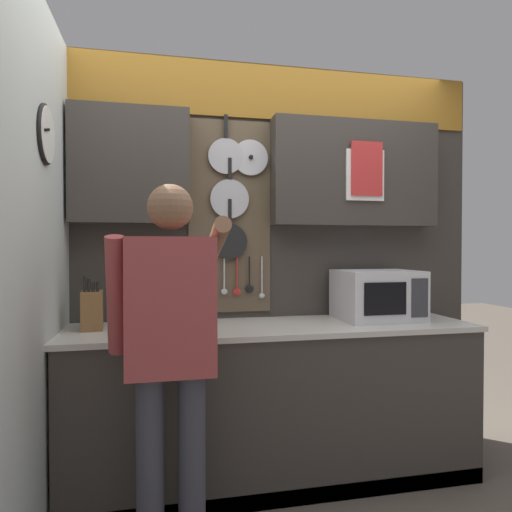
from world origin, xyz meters
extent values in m
plane|color=brown|center=(0.00, 0.00, 0.00)|extent=(14.00, 14.00, 0.00)
cube|color=#38332D|center=(0.00, 0.00, 0.43)|extent=(2.30, 0.61, 0.87)
cube|color=beige|center=(0.00, 0.00, 0.88)|extent=(2.33, 0.64, 0.03)
cube|color=black|center=(0.00, -0.27, 0.04)|extent=(2.30, 0.06, 0.09)
cube|color=#38332D|center=(0.00, 0.32, 1.25)|extent=(2.90, 0.04, 2.50)
cube|color=#99661E|center=(0.00, 0.29, 2.33)|extent=(2.86, 0.02, 0.35)
cube|color=#38332D|center=(-0.81, 0.22, 1.82)|extent=(0.68, 0.16, 0.67)
cube|color=#38332D|center=(0.60, 0.22, 1.82)|extent=(1.10, 0.16, 0.67)
cube|color=brown|center=(-0.21, 0.29, 1.54)|extent=(0.52, 0.01, 1.20)
cylinder|color=#B7B7BC|center=(-0.24, 0.27, 1.91)|extent=(0.22, 0.02, 0.22)
cube|color=black|center=(-0.24, 0.26, 2.09)|extent=(0.02, 0.02, 0.14)
cylinder|color=#B7B7BC|center=(-0.22, 0.27, 1.65)|extent=(0.24, 0.02, 0.24)
cube|color=black|center=(-0.22, 0.26, 1.83)|extent=(0.02, 0.02, 0.13)
cylinder|color=black|center=(-0.22, 0.27, 1.38)|extent=(0.22, 0.02, 0.22)
cube|color=black|center=(-0.22, 0.26, 1.57)|extent=(0.02, 0.02, 0.15)
cylinder|color=silver|center=(-0.08, 0.27, 1.91)|extent=(0.22, 0.01, 0.22)
sphere|color=black|center=(-0.08, 0.25, 1.91)|extent=(0.03, 0.03, 0.03)
cylinder|color=silver|center=(-0.41, 0.27, 1.21)|extent=(0.01, 0.01, 0.16)
ellipsoid|color=silver|center=(-0.41, 0.27, 1.11)|extent=(0.04, 0.01, 0.04)
cylinder|color=silver|center=(-0.33, 0.27, 1.19)|extent=(0.01, 0.01, 0.20)
ellipsoid|color=silver|center=(-0.33, 0.27, 1.07)|extent=(0.05, 0.01, 0.05)
cylinder|color=silver|center=(-0.25, 0.27, 1.18)|extent=(0.01, 0.01, 0.21)
ellipsoid|color=silver|center=(-0.25, 0.27, 1.07)|extent=(0.04, 0.01, 0.04)
cylinder|color=red|center=(-0.17, 0.27, 1.18)|extent=(0.01, 0.01, 0.21)
ellipsoid|color=red|center=(-0.17, 0.27, 1.06)|extent=(0.05, 0.01, 0.04)
cylinder|color=black|center=(-0.09, 0.27, 1.19)|extent=(0.01, 0.01, 0.19)
ellipsoid|color=black|center=(-0.09, 0.27, 1.08)|extent=(0.06, 0.01, 0.05)
cylinder|color=silver|center=(-0.01, 0.27, 1.17)|extent=(0.01, 0.01, 0.24)
ellipsoid|color=silver|center=(-0.01, 0.27, 1.04)|extent=(0.04, 0.01, 0.03)
cube|color=white|center=(0.63, 0.13, 1.80)|extent=(0.25, 0.02, 0.32)
cube|color=red|center=(0.63, 0.12, 1.84)|extent=(0.21, 0.02, 0.34)
cube|color=silver|center=(-1.18, -0.40, 1.25)|extent=(0.04, 1.60, 2.50)
cylinder|color=white|center=(-1.15, -0.28, 1.86)|extent=(0.02, 0.26, 0.26)
torus|color=black|center=(-1.16, -0.28, 1.86)|extent=(0.02, 0.28, 0.28)
cube|color=black|center=(-1.14, -0.33, 1.87)|extent=(0.01, 0.09, 0.03)
cube|color=silver|center=(0.67, 0.06, 1.05)|extent=(0.48, 0.40, 0.30)
cube|color=black|center=(0.62, -0.15, 1.05)|extent=(0.26, 0.01, 0.19)
cube|color=#333338|center=(0.84, -0.15, 1.05)|extent=(0.10, 0.01, 0.23)
cube|color=brown|center=(-1.00, 0.06, 1.00)|extent=(0.12, 0.16, 0.21)
cylinder|color=black|center=(-1.04, 0.02, 1.15)|extent=(0.02, 0.03, 0.09)
cylinder|color=black|center=(-1.02, 0.02, 1.14)|extent=(0.02, 0.03, 0.07)
cylinder|color=black|center=(-0.99, 0.02, 1.13)|extent=(0.02, 0.03, 0.05)
cylinder|color=black|center=(-0.97, 0.02, 1.13)|extent=(0.02, 0.03, 0.06)
cylinder|color=white|center=(-0.49, 0.06, 0.96)|extent=(0.11, 0.11, 0.13)
cylinder|color=tan|center=(-0.49, 0.08, 1.08)|extent=(0.06, 0.05, 0.26)
cylinder|color=black|center=(-0.50, 0.03, 1.05)|extent=(0.02, 0.03, 0.21)
cylinder|color=silver|center=(-0.49, 0.06, 1.08)|extent=(0.02, 0.03, 0.27)
cylinder|color=tan|center=(-0.50, 0.08, 1.05)|extent=(0.02, 0.03, 0.19)
cylinder|color=red|center=(-0.49, 0.05, 1.06)|extent=(0.03, 0.03, 0.23)
cylinder|color=silver|center=(-0.50, 0.05, 1.05)|extent=(0.02, 0.04, 0.20)
cylinder|color=#383842|center=(-0.69, -0.53, 0.40)|extent=(0.12, 0.12, 0.79)
cylinder|color=#383842|center=(-0.51, -0.53, 0.40)|extent=(0.12, 0.12, 0.79)
cube|color=#993D3D|center=(-0.60, -0.53, 1.09)|extent=(0.38, 0.22, 0.60)
sphere|color=brown|center=(-0.60, -0.53, 1.52)|extent=(0.20, 0.20, 0.20)
cylinder|color=#993D3D|center=(-0.83, -0.50, 1.13)|extent=(0.08, 0.22, 0.53)
cylinder|color=brown|center=(-0.37, -0.28, 1.37)|extent=(0.08, 0.53, 0.23)
camera|label=1|loc=(-0.66, -2.54, 1.34)|focal=32.00mm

